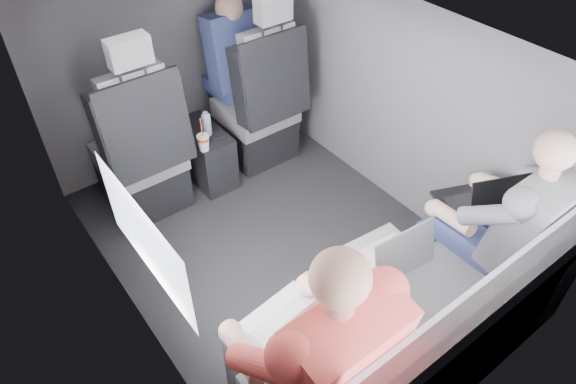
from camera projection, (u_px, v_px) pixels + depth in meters
floor at (281, 249)px, 3.18m from camera, size 2.60×2.60×0.00m
ceiling at (278, 44)px, 2.28m from camera, size 2.60×2.60×0.00m
panel_left at (121, 237)px, 2.32m from camera, size 0.02×2.60×1.35m
panel_right at (397, 108)px, 3.14m from camera, size 0.02×2.60×1.35m
panel_front at (166, 69)px, 3.50m from camera, size 1.80×0.02×1.35m
panel_back at (483, 330)px, 1.95m from camera, size 1.80×0.02×1.35m
side_window at (145, 240)px, 2.00m from camera, size 0.02×0.75×0.42m
seatbelt at (273, 69)px, 3.25m from camera, size 0.35×0.11×0.59m
front_seat_left at (143, 158)px, 3.21m from camera, size 0.52×0.58×1.26m
front_seat_right at (260, 111)px, 3.62m from camera, size 0.52×0.58×1.26m
center_console at (205, 154)px, 3.57m from camera, size 0.24×0.48×0.41m
rear_bench at (420, 340)px, 2.34m from camera, size 1.60×0.57×0.92m
soda_cup at (203, 142)px, 3.24m from camera, size 0.08×0.08×0.24m
water_bottle at (207, 124)px, 3.36m from camera, size 0.06×0.06×0.17m
laptop_white at (294, 326)px, 2.01m from camera, size 0.38×0.36×0.26m
laptop_silver at (388, 252)px, 2.31m from camera, size 0.34×0.32×0.23m
laptop_black at (482, 201)px, 2.56m from camera, size 0.41×0.43×0.25m
passenger_rear_left at (312, 353)px, 1.91m from camera, size 0.54×0.65×1.28m
passenger_rear_right at (500, 223)px, 2.46m from camera, size 0.49×0.61×1.21m
passenger_front_right at (233, 54)px, 3.53m from camera, size 0.37×0.37×0.72m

